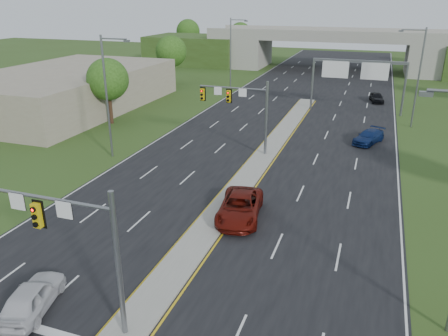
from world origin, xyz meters
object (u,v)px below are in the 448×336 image
sign_gantry (357,72)px  car_far_c (377,97)px  signal_mast_far (243,105)px  car_far_a (240,207)px  car_white (32,297)px  overpass (333,52)px  car_far_b (369,137)px  signal_mast_near (68,234)px

sign_gantry → car_far_c: size_ratio=2.93×
sign_gantry → car_far_c: 8.99m
signal_mast_far → car_far_a: 13.84m
sign_gantry → car_white: sign_gantry is taller
car_far_a → car_white: bearing=-126.9°
overpass → car_far_c: bearing=-71.3°
car_far_b → car_far_a: bearing=-88.4°
signal_mast_near → car_far_b: bearing=70.6°
sign_gantry → car_far_a: (-5.18, -32.73, -4.41)m
signal_mast_near → car_far_c: 53.70m
sign_gantry → car_far_a: sign_gantry is taller
sign_gantry → car_far_a: 33.43m
signal_mast_far → car_white: bearing=-96.3°
car_far_c → signal_mast_near: bearing=-114.2°
car_far_b → car_white: bearing=-91.2°
sign_gantry → car_far_b: size_ratio=2.56×
overpass → car_far_b: 48.84m
signal_mast_near → overpass: bearing=88.4°
signal_mast_far → overpass: bearing=87.6°
car_far_a → car_far_c: car_far_a is taller
signal_mast_far → car_far_c: 29.93m
signal_mast_near → car_far_c: (11.70, 52.25, -4.03)m
signal_mast_far → overpass: overpass is taller
sign_gantry → car_white: bearing=-104.6°
car_far_a → car_far_c: 40.76m
car_far_a → car_far_b: bearing=60.4°
car_far_b → car_far_c: car_far_c is taller
car_far_b → sign_gantry: bearing=123.0°
sign_gantry → car_far_b: sign_gantry is taller
car_white → car_far_a: (6.50, 12.19, 0.07)m
car_white → car_far_b: car_white is taller
overpass → car_far_b: bearing=-79.3°
signal_mast_near → signal_mast_far: 25.00m
car_far_c → sign_gantry: bearing=-122.3°
signal_mast_near → signal_mast_far: same height
signal_mast_near → car_far_b: size_ratio=1.55×
car_white → car_far_a: 13.82m
car_far_c → car_white: bearing=-117.0°
car_far_b → signal_mast_far: bearing=-125.2°
overpass → car_far_c: overpass is taller
overpass → car_far_a: size_ratio=13.77×
sign_gantry → car_far_a: size_ratio=1.99×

